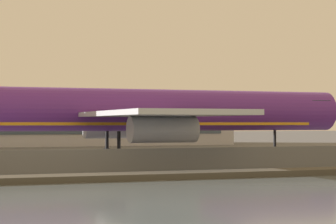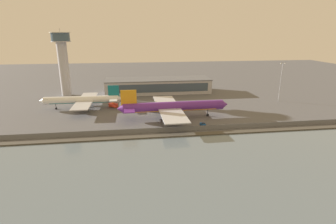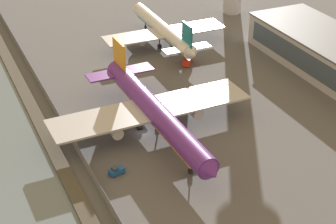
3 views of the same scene
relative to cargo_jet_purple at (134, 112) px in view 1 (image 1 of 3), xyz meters
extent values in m
plane|color=#565659|center=(-0.68, -2.55, -5.63)|extent=(500.00, 500.00, 0.00)
cube|color=#474238|center=(-0.68, -23.05, -5.38)|extent=(320.00, 3.00, 0.50)
cube|color=slate|center=(-0.68, -18.55, -4.52)|extent=(280.00, 0.08, 2.21)
cylinder|color=slate|center=(-0.68, -18.55, -4.52)|extent=(0.10, 0.10, 2.21)
cylinder|color=#602889|center=(0.89, 0.02, 0.21)|extent=(49.06, 5.61, 4.77)
cone|color=#602889|center=(26.69, 0.46, 0.21)|extent=(3.18, 4.58, 4.53)
cube|color=#232D3D|center=(23.42, 0.40, 0.81)|extent=(2.69, 4.10, 1.43)
cube|color=orange|center=(0.89, 0.02, -1.10)|extent=(41.70, 4.53, 0.86)
cube|color=#B7BABF|center=(-1.76, 11.73, -0.39)|extent=(11.18, 23.70, 0.48)
cube|color=#B7BABF|center=(-1.35, -11.78, -0.39)|extent=(11.18, 23.70, 0.48)
cylinder|color=#B7BABF|center=(-0.26, 9.87, -1.93)|extent=(6.90, 2.74, 2.62)
cylinder|color=#B7BABF|center=(0.08, -9.88, -1.93)|extent=(6.90, 2.74, 2.62)
cylinder|color=black|center=(18.04, 0.31, -3.57)|extent=(0.33, 0.33, 2.79)
cylinder|color=black|center=(18.04, 0.31, -4.96)|extent=(1.34, 0.55, 1.33)
cylinder|color=black|center=(-2.58, 2.46, -3.57)|extent=(0.38, 0.38, 2.79)
cylinder|color=black|center=(-2.58, 2.46, -4.96)|extent=(1.55, 1.10, 1.53)
cylinder|color=black|center=(-2.49, -2.55, -3.57)|extent=(0.38, 0.38, 2.79)
cylinder|color=black|center=(-2.49, -2.55, -4.96)|extent=(1.55, 1.10, 1.53)
cube|color=#19519E|center=(11.90, -13.46, -4.88)|extent=(2.21, 3.46, 1.11)
cube|color=#283847|center=(11.98, -13.85, -4.08)|extent=(1.48, 1.35, 0.50)
cylinder|color=black|center=(12.77, -14.30, -5.28)|extent=(0.36, 0.73, 0.70)
cylinder|color=black|center=(11.43, -14.57, -5.28)|extent=(0.36, 0.73, 0.70)
cylinder|color=black|center=(12.37, -12.35, -5.28)|extent=(0.36, 0.73, 0.70)
cylinder|color=black|center=(11.04, -12.63, -5.28)|extent=(0.36, 0.73, 0.70)
cube|color=#B2B2B7|center=(-1.05, 57.62, -1.06)|extent=(71.19, 19.44, 9.14)
cube|color=#3D4C5B|center=(-1.05, 47.82, -0.60)|extent=(65.50, 0.16, 5.49)
cube|color=#5B5E63|center=(-1.05, 57.62, 3.76)|extent=(71.79, 20.04, 0.50)
camera|label=1|loc=(-20.65, -71.30, -1.28)|focal=70.00mm
camera|label=2|loc=(-18.54, -120.63, 34.82)|focal=28.00mm
camera|label=3|loc=(101.08, -42.81, 62.56)|focal=60.00mm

